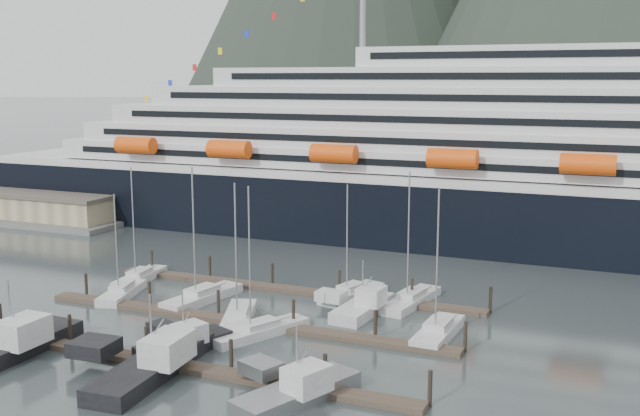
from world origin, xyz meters
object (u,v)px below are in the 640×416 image
(warehouse, at_px, (26,205))
(trawler_d, at_px, (296,390))
(sailboat_f, at_px, (352,294))
(cruise_ship, at_px, (615,171))
(sailboat_c, at_px, (238,318))
(sailboat_d, at_px, (260,332))
(sailboat_a, at_px, (122,293))
(sailboat_e, at_px, (140,278))
(sailboat_h, at_px, (438,333))
(trawler_a, at_px, (11,345))
(trawler_e, at_px, (362,306))
(trawler_c, at_px, (151,364))
(sailboat_b, at_px, (202,298))
(sailboat_g, at_px, (411,301))
(trawler_b, at_px, (183,342))

(warehouse, relative_size, trawler_d, 3.81)
(sailboat_f, bearing_deg, cruise_ship, -18.82)
(sailboat_c, bearing_deg, cruise_ship, -56.16)
(sailboat_d, bearing_deg, sailboat_a, 99.65)
(sailboat_e, xyz_separation_m, sailboat_h, (40.42, -5.62, 0.02))
(warehouse, distance_m, sailboat_a, 61.18)
(sailboat_d, xyz_separation_m, trawler_a, (-18.94, -13.93, 0.56))
(trawler_d, bearing_deg, sailboat_h, 2.26)
(sailboat_a, relative_size, sailboat_h, 0.83)
(sailboat_f, bearing_deg, sailboat_e, 114.26)
(sailboat_f, relative_size, trawler_e, 1.35)
(trawler_d, bearing_deg, trawler_c, 112.25)
(sailboat_b, xyz_separation_m, sailboat_g, (22.73, 8.38, -0.01))
(trawler_c, xyz_separation_m, trawler_e, (11.20, 23.42, -0.12))
(trawler_b, xyz_separation_m, trawler_d, (14.63, -5.98, 0.07))
(cruise_ship, distance_m, sailboat_g, 44.72)
(sailboat_b, bearing_deg, sailboat_g, -59.85)
(cruise_ship, xyz_separation_m, sailboat_g, (-19.96, -38.31, -11.60))
(warehouse, bearing_deg, trawler_d, -33.80)
(sailboat_d, relative_size, sailboat_g, 0.99)
(sailboat_a, xyz_separation_m, trawler_d, (31.25, -18.19, 0.46))
(trawler_a, bearing_deg, sailboat_a, 7.70)
(warehouse, height_order, sailboat_a, sailboat_a)
(sailboat_f, distance_m, trawler_c, 29.79)
(trawler_b, height_order, trawler_c, trawler_c)
(sailboat_a, bearing_deg, sailboat_e, 4.35)
(trawler_b, bearing_deg, sailboat_a, 75.84)
(sailboat_a, distance_m, trawler_e, 28.90)
(sailboat_g, relative_size, trawler_c, 1.00)
(cruise_ship, xyz_separation_m, trawler_d, (-21.25, -67.02, -11.15))
(sailboat_f, xyz_separation_m, trawler_b, (-8.67, -22.61, 0.38))
(sailboat_d, xyz_separation_m, sailboat_g, (11.12, 16.23, 0.01))
(sailboat_g, xyz_separation_m, trawler_b, (-15.93, -22.73, 0.37))
(sailboat_c, height_order, sailboat_e, sailboat_c)
(trawler_c, height_order, trawler_d, trawler_c)
(cruise_ship, relative_size, sailboat_e, 13.76)
(sailboat_a, xyz_separation_m, sailboat_b, (9.82, 2.13, 0.03))
(sailboat_b, xyz_separation_m, sailboat_e, (-12.13, 4.49, -0.02))
(cruise_ship, relative_size, warehouse, 4.57)
(sailboat_h, distance_m, trawler_e, 10.53)
(warehouse, distance_m, sailboat_b, 68.29)
(sailboat_e, height_order, trawler_a, sailboat_e)
(trawler_a, bearing_deg, sailboat_f, -36.72)
(sailboat_e, bearing_deg, warehouse, 51.71)
(sailboat_h, height_order, trawler_c, sailboat_h)
(cruise_ship, height_order, trawler_d, cruise_ship)
(cruise_ship, relative_size, sailboat_h, 13.38)
(sailboat_d, height_order, trawler_d, sailboat_d)
(trawler_e, bearing_deg, sailboat_a, 104.94)
(sailboat_a, relative_size, sailboat_e, 0.85)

